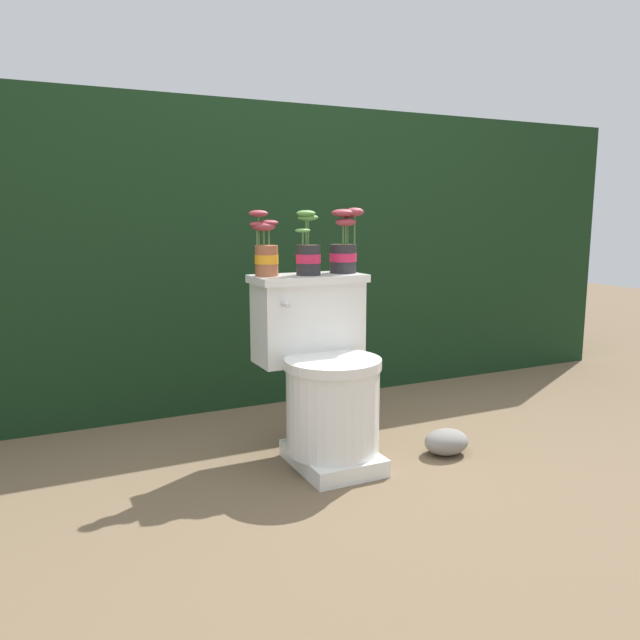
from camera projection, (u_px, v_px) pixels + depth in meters
ground_plane at (349, 463)px, 2.39m from camera, size 12.00×12.00×0.00m
hedge_backdrop at (245, 254)px, 3.32m from camera, size 4.36×0.68×1.47m
toilet at (323, 376)px, 2.38m from camera, size 0.44×0.52×0.71m
potted_plant_left at (266, 250)px, 2.38m from camera, size 0.12×0.11×0.25m
potted_plant_midleft at (308, 253)px, 2.41m from camera, size 0.12×0.11×0.25m
potted_plant_middle at (344, 246)px, 2.50m from camera, size 0.14×0.11×0.26m
garden_stone at (446, 442)px, 2.48m from camera, size 0.18×0.15×0.10m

